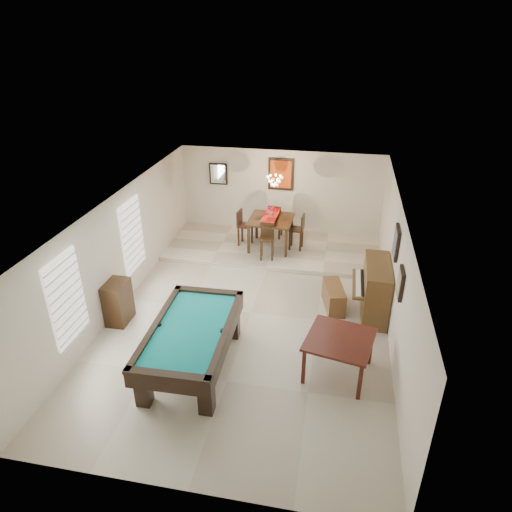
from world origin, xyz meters
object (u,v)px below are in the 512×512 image
(pool_table, at_px, (192,348))
(flower_vase, at_px, (271,211))
(dining_table, at_px, (271,231))
(apothecary_chest, at_px, (118,302))
(dining_chair_west, at_px, (245,228))
(square_table, at_px, (338,356))
(dining_chair_south, at_px, (267,241))
(chandelier, at_px, (274,177))
(dining_chair_north, at_px, (276,221))
(piano_bench, at_px, (334,297))
(dining_chair_east, at_px, (296,232))
(upright_piano, at_px, (369,289))

(pool_table, xyz_separation_m, flower_vase, (0.65, 5.18, 0.79))
(dining_table, bearing_deg, apothecary_chest, -123.63)
(dining_chair_west, bearing_deg, pool_table, -171.06)
(dining_table, bearing_deg, pool_table, -97.13)
(square_table, bearing_deg, dining_chair_west, 119.87)
(apothecary_chest, relative_size, dining_chair_south, 0.96)
(chandelier, bearing_deg, dining_chair_north, 93.82)
(dining_chair_north, relative_size, dining_chair_west, 1.01)
(dining_chair_south, relative_size, dining_chair_north, 0.97)
(square_table, xyz_separation_m, chandelier, (-1.98, 4.83, 1.80))
(pool_table, distance_m, piano_bench, 3.62)
(square_table, xyz_separation_m, flower_vase, (-2.05, 4.84, 0.84))
(dining_table, bearing_deg, chandelier, -9.30)
(flower_vase, relative_size, dining_chair_north, 0.23)
(dining_table, xyz_separation_m, dining_chair_west, (-0.75, 0.03, 0.02))
(dining_table, xyz_separation_m, dining_chair_east, (0.72, 0.04, 0.01))
(upright_piano, height_order, dining_chair_south, upright_piano)
(apothecary_chest, bearing_deg, chandelier, 55.54)
(upright_piano, xyz_separation_m, chandelier, (-2.57, 2.67, 1.58))
(piano_bench, xyz_separation_m, apothecary_chest, (-4.58, -1.44, 0.21))
(dining_chair_south, height_order, dining_chair_north, dining_chair_north)
(dining_chair_west, height_order, chandelier, chandelier)
(dining_table, bearing_deg, dining_chair_east, 3.54)
(square_table, height_order, apothecary_chest, apothecary_chest)
(dining_chair_east, bearing_deg, chandelier, -80.80)
(square_table, bearing_deg, dining_table, 112.96)
(dining_chair_east, bearing_deg, upright_piano, 39.32)
(pool_table, height_order, chandelier, chandelier)
(dining_chair_south, bearing_deg, apothecary_chest, -135.38)
(square_table, bearing_deg, flower_vase, 112.96)
(flower_vase, height_order, dining_chair_north, flower_vase)
(square_table, xyz_separation_m, dining_table, (-2.05, 4.84, 0.22))
(dining_chair_north, bearing_deg, dining_chair_south, 94.48)
(dining_table, height_order, dining_chair_east, dining_chair_east)
(flower_vase, bearing_deg, square_table, -67.04)
(dining_chair_west, bearing_deg, dining_chair_east, -81.63)
(apothecary_chest, bearing_deg, pool_table, -29.08)
(square_table, relative_size, piano_bench, 1.18)
(flower_vase, distance_m, dining_chair_west, 0.96)
(upright_piano, relative_size, dining_chair_north, 1.43)
(dining_chair_north, distance_m, dining_chair_west, 1.03)
(square_table, height_order, dining_table, dining_table)
(dining_table, relative_size, dining_chair_north, 1.16)
(chandelier, bearing_deg, piano_bench, -55.07)
(pool_table, xyz_separation_m, apothecary_chest, (-2.04, 1.14, 0.04))
(apothecary_chest, bearing_deg, square_table, -9.58)
(square_table, xyz_separation_m, dining_chair_south, (-2.04, 4.13, 0.22))
(upright_piano, bearing_deg, dining_chair_south, 143.20)
(piano_bench, relative_size, chandelier, 1.63)
(dining_table, xyz_separation_m, dining_chair_north, (0.03, 0.71, 0.02))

